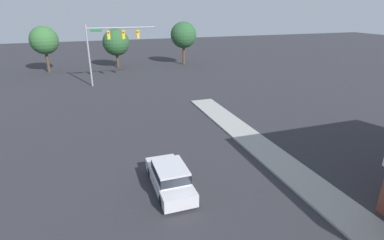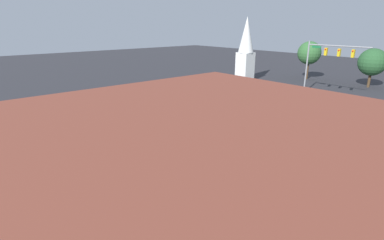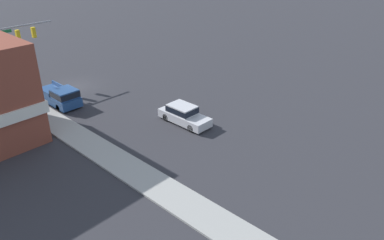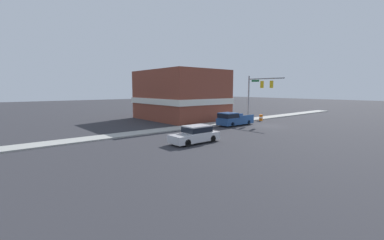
{
  "view_description": "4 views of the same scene",
  "coord_description": "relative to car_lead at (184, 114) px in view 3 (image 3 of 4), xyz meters",
  "views": [
    {
      "loc": [
        -5.63,
        0.2,
        9.79
      ],
      "look_at": [
        0.21,
        17.17,
        3.0
      ],
      "focal_mm": 28.0,
      "sensor_mm": 36.0,
      "label": 1
    },
    {
      "loc": [
        18.1,
        -1.35,
        10.15
      ],
      "look_at": [
        1.24,
        12.79,
        3.08
      ],
      "focal_mm": 28.0,
      "sensor_mm": 36.0,
      "label": 2
    },
    {
      "loc": [
        18.55,
        34.82,
        14.86
      ],
      "look_at": [
        -0.08,
        17.3,
        1.96
      ],
      "focal_mm": 35.0,
      "sensor_mm": 36.0,
      "label": 3
    },
    {
      "loc": [
        -19.68,
        29.57,
        4.92
      ],
      "look_at": [
        0.38,
        12.85,
        1.77
      ],
      "focal_mm": 24.0,
      "sensor_mm": 36.0,
      "label": 4
    }
  ],
  "objects": [
    {
      "name": "car_lead",
      "position": [
        0.0,
        0.0,
        0.0
      ],
      "size": [
        1.82,
        4.84,
        1.6
      ],
      "color": "black",
      "rests_on": "ground"
    },
    {
      "name": "sidewalk_curb",
      "position": [
        7.75,
        -14.45,
        -0.75
      ],
      "size": [
        2.4,
        60.0,
        0.14
      ],
      "color": "#9E9E99",
      "rests_on": "ground"
    },
    {
      "name": "pickup_truck_parked",
      "position": [
        5.32,
        -11.23,
        0.07
      ],
      "size": [
        2.06,
        5.44,
        1.8
      ],
      "color": "black",
      "rests_on": "ground"
    },
    {
      "name": "construction_barrel",
      "position": [
        5.95,
        -18.5,
        -0.32
      ],
      "size": [
        0.54,
        0.54,
        0.98
      ],
      "color": "orange",
      "rests_on": "ground"
    },
    {
      "name": "ground_plane",
      "position": [
        2.05,
        -14.45,
        -0.82
      ],
      "size": [
        200.0,
        200.0,
        0.0
      ],
      "primitive_type": "plane",
      "color": "#2D2D33"
    },
    {
      "name": "near_signal_assembly",
      "position": [
        6.02,
        -17.79,
        4.15
      ],
      "size": [
        6.19,
        0.49,
        6.97
      ],
      "color": "gray",
      "rests_on": "ground"
    }
  ]
}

